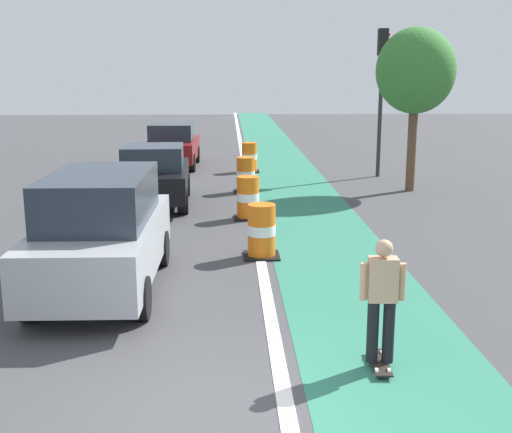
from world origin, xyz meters
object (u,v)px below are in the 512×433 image
(traffic_barrel_mid, at_px, (248,198))
(traffic_light_corner, at_px, (382,76))
(parked_sedan_second, at_px, (154,176))
(parked_sedan_third, at_px, (172,146))
(skateboarder_on_lane, at_px, (382,300))
(parked_suv_nearest, at_px, (102,232))
(street_tree_sidewalk, at_px, (416,72))
(traffic_barrel_far, at_px, (249,158))
(traffic_barrel_front, at_px, (262,231))
(traffic_barrel_back, at_px, (246,175))

(traffic_barrel_mid, bearing_deg, traffic_light_corner, 53.82)
(parked_sedan_second, xyz_separation_m, parked_sedan_third, (-0.09, 7.39, 0.00))
(skateboarder_on_lane, distance_m, traffic_barrel_mid, 8.80)
(parked_suv_nearest, height_order, street_tree_sidewalk, street_tree_sidewalk)
(traffic_barrel_mid, relative_size, traffic_light_corner, 0.21)
(skateboarder_on_lane, relative_size, street_tree_sidewalk, 0.34)
(traffic_barrel_far, xyz_separation_m, traffic_light_corner, (4.55, -1.26, 2.97))
(traffic_barrel_front, height_order, traffic_light_corner, traffic_light_corner)
(traffic_barrel_back, relative_size, traffic_light_corner, 0.21)
(traffic_light_corner, bearing_deg, traffic_barrel_far, 164.48)
(traffic_barrel_far, bearing_deg, traffic_barrel_back, -93.43)
(skateboarder_on_lane, height_order, traffic_light_corner, traffic_light_corner)
(traffic_barrel_front, distance_m, traffic_barrel_back, 7.26)
(traffic_light_corner, xyz_separation_m, street_tree_sidewalk, (0.37, -2.85, 0.17))
(traffic_barrel_back, distance_m, traffic_light_corner, 6.34)
(traffic_barrel_front, height_order, traffic_barrel_back, same)
(skateboarder_on_lane, bearing_deg, traffic_barrel_back, 96.32)
(parked_sedan_second, xyz_separation_m, traffic_barrel_front, (2.73, -5.35, -0.30))
(parked_suv_nearest, xyz_separation_m, parked_sedan_second, (0.09, 7.28, -0.20))
(parked_sedan_second, bearing_deg, traffic_light_corner, 32.93)
(traffic_barrel_far, xyz_separation_m, street_tree_sidewalk, (4.92, -4.11, 3.14))
(skateboarder_on_lane, height_order, traffic_barrel_back, skateboarder_on_lane)
(skateboarder_on_lane, distance_m, traffic_barrel_far, 16.61)
(traffic_barrel_back, bearing_deg, skateboarder_on_lane, -83.68)
(parked_sedan_third, distance_m, traffic_light_corner, 8.37)
(skateboarder_on_lane, relative_size, parked_suv_nearest, 0.37)
(traffic_barrel_front, relative_size, traffic_barrel_far, 1.00)
(parked_suv_nearest, bearing_deg, parked_sedan_third, 90.02)
(skateboarder_on_lane, xyz_separation_m, traffic_barrel_mid, (-1.42, 8.68, -0.38))
(traffic_light_corner, relative_size, street_tree_sidewalk, 1.02)
(skateboarder_on_lane, distance_m, traffic_light_corner, 15.89)
(traffic_barrel_front, relative_size, traffic_barrel_back, 1.00)
(traffic_barrel_front, distance_m, traffic_barrel_far, 11.41)
(parked_suv_nearest, xyz_separation_m, street_tree_sidewalk, (7.87, 9.23, 2.63))
(traffic_barrel_far, distance_m, street_tree_sidewalk, 7.14)
(traffic_barrel_back, bearing_deg, parked_sedan_third, 116.28)
(parked_sedan_second, relative_size, traffic_light_corner, 0.82)
(traffic_barrel_mid, xyz_separation_m, street_tree_sidewalk, (5.21, 3.77, 3.14))
(skateboarder_on_lane, relative_size, traffic_barrel_mid, 1.55)
(traffic_barrel_back, bearing_deg, parked_sedan_second, -143.78)
(parked_suv_nearest, relative_size, traffic_barrel_back, 4.24)
(traffic_barrel_far, distance_m, traffic_light_corner, 5.58)
(street_tree_sidewalk, bearing_deg, parked_suv_nearest, -130.45)
(parked_sedan_second, xyz_separation_m, traffic_light_corner, (7.41, 4.80, 2.67))
(traffic_barrel_mid, distance_m, traffic_barrel_back, 3.73)
(traffic_barrel_far, bearing_deg, traffic_light_corner, -15.52)
(skateboarder_on_lane, relative_size, traffic_barrel_front, 1.55)
(traffic_light_corner, bearing_deg, street_tree_sidewalk, -82.62)
(traffic_barrel_front, bearing_deg, traffic_barrel_back, 90.99)
(skateboarder_on_lane, height_order, parked_suv_nearest, parked_suv_nearest)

